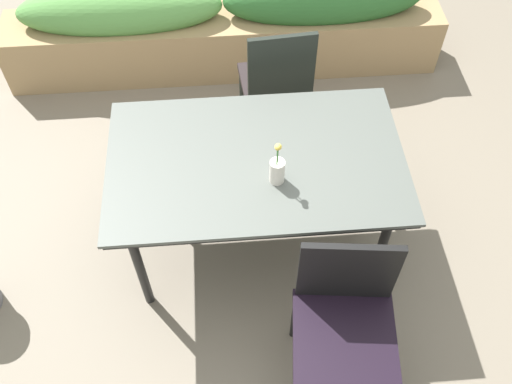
% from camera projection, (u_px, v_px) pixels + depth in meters
% --- Properties ---
extents(ground_plane, '(12.00, 12.00, 0.00)m').
position_uv_depth(ground_plane, '(240.00, 238.00, 3.44)').
color(ground_plane, '#756B5B').
extents(dining_table, '(1.48, 0.91, 0.77)m').
position_uv_depth(dining_table, '(256.00, 167.00, 2.87)').
color(dining_table, '#4C514C').
rests_on(dining_table, ground).
extents(chair_near_right, '(0.52, 0.52, 0.90)m').
position_uv_depth(chair_near_right, '(345.00, 317.00, 2.57)').
color(chair_near_right, black).
rests_on(chair_near_right, ground).
extents(chair_far_side, '(0.44, 0.44, 0.99)m').
position_uv_depth(chair_far_side, '(277.00, 82.00, 3.44)').
color(chair_far_side, black).
rests_on(chair_far_side, ground).
extents(flower_vase, '(0.07, 0.07, 0.26)m').
position_uv_depth(flower_vase, '(277.00, 169.00, 2.67)').
color(flower_vase, silver).
rests_on(flower_vase, dining_table).
extents(planter_box, '(3.15, 0.43, 0.76)m').
position_uv_depth(planter_box, '(226.00, 27.00, 4.10)').
color(planter_box, '#9E7F56').
rests_on(planter_box, ground).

